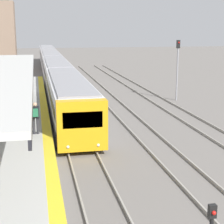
# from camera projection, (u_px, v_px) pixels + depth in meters

# --- Properties ---
(person_on_platform) EXTENTS (0.40, 0.40, 1.66)m
(person_on_platform) POSITION_uv_depth(u_px,v_px,m) (35.00, 116.00, 19.10)
(person_on_platform) COLOR #2D2D33
(person_on_platform) RESTS_ON station_platform
(train_near) EXTENTS (2.56, 59.80, 2.95)m
(train_near) POSITION_uv_depth(u_px,v_px,m) (53.00, 66.00, 46.99)
(train_near) COLOR gold
(train_near) RESTS_ON ground_plane
(signal_mast_far) EXTENTS (0.28, 0.29, 5.29)m
(signal_mast_far) POSITION_uv_depth(u_px,v_px,m) (178.00, 63.00, 32.65)
(signal_mast_far) COLOR gray
(signal_mast_far) RESTS_ON ground_plane
(distant_domed_building) EXTENTS (4.00, 4.00, 12.47)m
(distant_domed_building) POSITION_uv_depth(u_px,v_px,m) (2.00, 31.00, 56.42)
(distant_domed_building) COLOR #89705B
(distant_domed_building) RESTS_ON ground_plane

